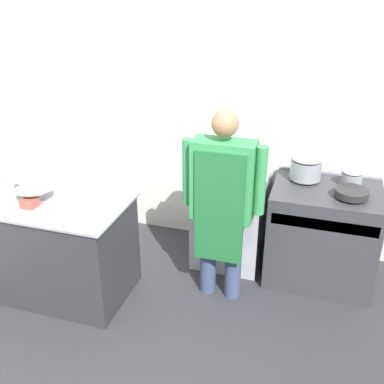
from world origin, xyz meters
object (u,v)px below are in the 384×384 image
object	(u,v)px
stock_pot	(306,167)
sauce_pot	(352,177)
mixing_bowl	(35,194)
saute_pan	(352,193)
fridge_unit	(230,219)
stove	(322,233)
person_cook	(222,197)
plastic_tub	(30,203)

from	to	relation	value
stock_pot	sauce_pot	distance (m)	0.40
mixing_bowl	stock_pot	world-z (taller)	stock_pot
saute_pan	fridge_unit	bearing A→B (deg)	170.08
stove	person_cook	world-z (taller)	person_cook
stove	plastic_tub	size ratio (longest dim) A/B	8.09
saute_pan	sauce_pot	size ratio (longest dim) A/B	1.54
fridge_unit	plastic_tub	distance (m)	1.85
plastic_tub	saute_pan	size ratio (longest dim) A/B	0.42
mixing_bowl	stock_pot	distance (m)	2.34
sauce_pot	person_cook	bearing A→B (deg)	-146.17
person_cook	saute_pan	size ratio (longest dim) A/B	6.02
saute_pan	sauce_pot	xyz separation A→B (m)	(0.00, 0.26, 0.04)
saute_pan	person_cook	bearing A→B (deg)	-157.57
saute_pan	sauce_pot	bearing A→B (deg)	90.00
saute_pan	mixing_bowl	bearing A→B (deg)	-162.59
mixing_bowl	plastic_tub	bearing A→B (deg)	-77.85
fridge_unit	stock_pot	world-z (taller)	stock_pot
person_cook	mixing_bowl	world-z (taller)	person_cook
person_cook	sauce_pot	size ratio (longest dim) A/B	9.27
fridge_unit	sauce_pot	bearing A→B (deg)	4.04
sauce_pot	mixing_bowl	bearing A→B (deg)	-157.39
person_cook	plastic_tub	size ratio (longest dim) A/B	14.49
stove	person_cook	bearing A→B (deg)	-146.41
stock_pot	saute_pan	bearing A→B (deg)	-32.97
mixing_bowl	saute_pan	size ratio (longest dim) A/B	1.10
fridge_unit	plastic_tub	xyz separation A→B (m)	(-1.43, -1.07, 0.49)
saute_pan	stove	bearing A→B (deg)	145.66
mixing_bowl	person_cook	bearing A→B (deg)	13.90
mixing_bowl	plastic_tub	size ratio (longest dim) A/B	2.66
stove	saute_pan	bearing A→B (deg)	-34.34
person_cook	stock_pot	world-z (taller)	person_cook
person_cook	saute_pan	world-z (taller)	person_cook
stove	person_cook	size ratio (longest dim) A/B	0.56
person_cook	plastic_tub	distance (m)	1.55
person_cook	stock_pot	bearing A→B (deg)	48.00
mixing_bowl	sauce_pot	size ratio (longest dim) A/B	1.70
sauce_pot	stove	bearing A→B (deg)	-145.18
mixing_bowl	stock_pot	bearing A→B (deg)	26.33
stove	sauce_pot	bearing A→B (deg)	34.82
mixing_bowl	fridge_unit	bearing A→B (deg)	33.65
mixing_bowl	sauce_pot	bearing A→B (deg)	22.61
fridge_unit	saute_pan	distance (m)	1.18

